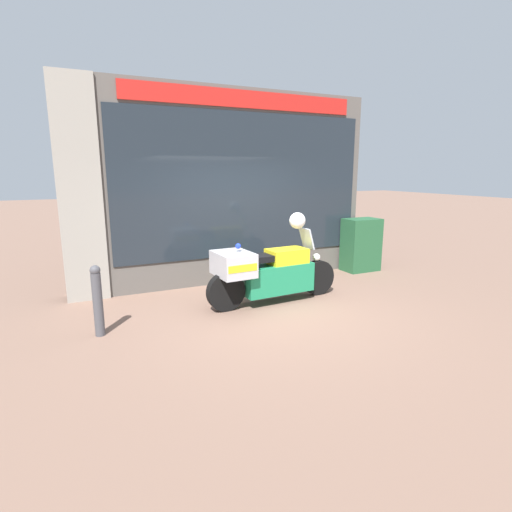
% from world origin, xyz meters
% --- Properties ---
extents(ground_plane, '(60.00, 60.00, 0.00)m').
position_xyz_m(ground_plane, '(0.00, 0.00, 0.00)').
color(ground_plane, '#7A5B4C').
extents(shop_building, '(6.11, 0.55, 3.77)m').
position_xyz_m(shop_building, '(-0.35, 2.00, 1.89)').
color(shop_building, '#56514C').
rests_on(shop_building, ground).
extents(window_display, '(4.95, 0.30, 1.80)m').
position_xyz_m(window_display, '(0.28, 2.03, 0.44)').
color(window_display, slate).
rests_on(window_display, ground).
extents(paramedic_motorcycle, '(2.47, 0.74, 1.25)m').
position_xyz_m(paramedic_motorcycle, '(0.02, 0.32, 0.55)').
color(paramedic_motorcycle, black).
rests_on(paramedic_motorcycle, ground).
extents(utility_cabinet, '(0.79, 0.51, 1.18)m').
position_xyz_m(utility_cabinet, '(2.99, 1.48, 0.59)').
color(utility_cabinet, '#235633').
rests_on(utility_cabinet, ground).
extents(white_helmet, '(0.28, 0.28, 0.28)m').
position_xyz_m(white_helmet, '(0.63, 0.35, 1.39)').
color(white_helmet, white).
rests_on(white_helmet, paramedic_motorcycle).
extents(street_bollard, '(0.14, 0.14, 0.99)m').
position_xyz_m(street_bollard, '(-2.65, 0.08, 0.51)').
color(street_bollard, '#47474C').
rests_on(street_bollard, ground).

